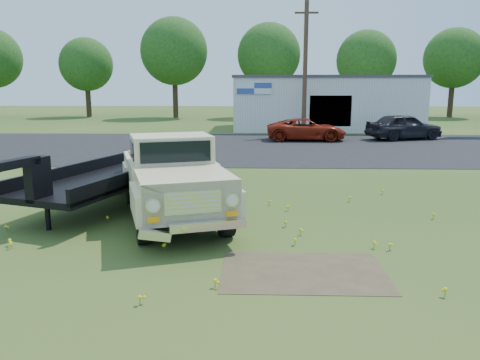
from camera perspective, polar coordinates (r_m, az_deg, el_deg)
name	(u,v)px	position (r m, az deg, el deg)	size (l,w,h in m)	color
ground	(230,224)	(11.64, -1.17, -5.38)	(140.00, 140.00, 0.00)	#2A4E19
asphalt_lot	(245,147)	(26.35, 0.55, 4.06)	(90.00, 14.00, 0.02)	black
dirt_patch_a	(303,272)	(8.84, 7.72, -11.03)	(3.00, 2.00, 0.01)	#483D26
dirt_patch_b	(174,192)	(15.23, -8.00, -1.46)	(2.20, 1.60, 0.01)	#483D26
commercial_building	(323,102)	(38.52, 10.06, 9.33)	(14.20, 8.20, 4.15)	beige
utility_pole_mid	(305,68)	(33.33, 7.95, 13.41)	(1.60, 0.30, 9.00)	#463020
treeline_b	(86,65)	(55.40, -18.25, 13.21)	(5.76, 5.76, 8.57)	#362618
treeline_c	(174,52)	(51.48, -8.03, 15.25)	(7.04, 7.04, 10.47)	#362618
treeline_d	(269,55)	(51.75, 3.54, 14.96)	(6.72, 6.72, 10.00)	#362618
treeline_e	(366,60)	(51.48, 15.12, 13.92)	(6.08, 6.08, 9.04)	#362618
treeline_f	(454,58)	(56.89, 24.67, 13.33)	(6.40, 6.40, 9.52)	#362618
vintage_pickup_truck	(172,177)	(12.03, -8.27, 0.37)	(2.32, 5.96, 2.16)	tan
flatbed_trailer	(111,174)	(13.77, -15.48, 0.74)	(2.23, 6.69, 1.82)	black
red_pickup	(306,130)	(29.66, 8.07, 6.09)	(2.26, 4.90, 1.36)	maroon
dark_sedan	(404,127)	(31.67, 19.34, 6.15)	(1.94, 4.81, 1.64)	black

